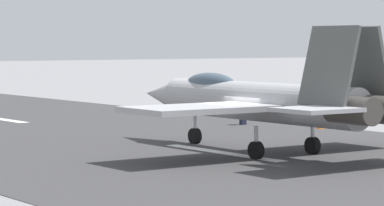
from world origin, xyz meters
TOP-DOWN VIEW (x-y plane):
  - ground_plane at (0.00, 0.00)m, footprint 400.00×400.00m
  - runway_strip at (-0.02, 0.00)m, footprint 240.00×26.00m
  - fighter_jet at (-0.23, -1.32)m, footprint 16.53×13.89m
  - crew_person at (11.67, -9.86)m, footprint 0.58×0.49m
  - marker_cone_mid at (7.06, -11.75)m, footprint 0.44×0.44m
  - marker_cone_far at (19.88, -11.75)m, footprint 0.44×0.44m

SIDE VIEW (x-z plane):
  - ground_plane at x=0.00m, z-range 0.00..0.00m
  - runway_strip at x=-0.02m, z-range 0.00..0.02m
  - marker_cone_mid at x=7.06m, z-range 0.00..0.55m
  - marker_cone_far at x=19.88m, z-range 0.00..0.55m
  - crew_person at x=11.67m, z-range 0.00..1.66m
  - fighter_jet at x=-0.23m, z-range -0.42..5.11m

